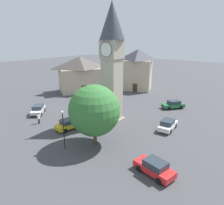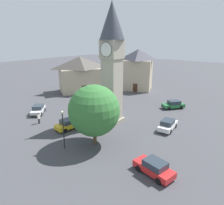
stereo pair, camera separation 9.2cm
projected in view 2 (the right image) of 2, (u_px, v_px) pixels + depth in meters
The scene contains 13 objects.
ground_plane at pixel (112, 121), 32.69m from camera, with size 200.00×200.00×0.00m, color #424247.
clock_tower at pixel (112, 55), 29.53m from camera, with size 3.62×3.62×17.92m.
car_blue_kerb at pixel (168, 125), 29.57m from camera, with size 2.07×4.25×1.53m.
car_silver_kerb at pixel (38, 109), 35.84m from camera, with size 4.04×4.18×1.53m.
car_red_corner at pixel (95, 101), 40.85m from camera, with size 4.43×2.73×1.53m.
car_white_side at pixel (173, 104), 38.54m from camera, with size 3.91×4.26×1.53m.
car_black_far at pixel (69, 124), 29.87m from camera, with size 2.29×4.33×1.53m.
car_green_alley at pixel (154, 167), 19.80m from camera, with size 4.39×2.53×1.53m.
pedestrian at pixel (39, 117), 31.58m from camera, with size 0.27×0.55×1.69m.
tree at pixel (94, 111), 24.42m from camera, with size 6.26×6.26×7.61m.
building_shop_left at pixel (80, 74), 50.07m from camera, with size 10.83×12.15×8.53m.
building_terrace_right at pixel (138, 69), 51.64m from camera, with size 8.83×8.27×10.17m.
lamp_post at pixel (63, 124), 23.68m from camera, with size 0.36×0.36×4.86m.
Camera 2 is at (18.61, -23.83, 12.78)m, focal length 32.68 mm.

